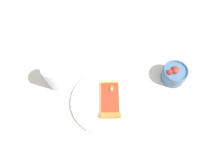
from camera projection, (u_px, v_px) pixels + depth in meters
The scene contains 5 objects.
ground_plane at pixel (116, 98), 0.81m from camera, with size 2.40×2.40×0.00m, color beige.
plate at pixel (105, 100), 0.80m from camera, with size 0.27×0.27×0.01m, color white.
pizza_slice_main at pixel (111, 102), 0.79m from camera, with size 0.17×0.12×0.02m.
salad_bowl at pixel (174, 74), 0.82m from camera, with size 0.10×0.10×0.08m.
soda_glass at pixel (55, 77), 0.79m from camera, with size 0.07×0.07×0.13m.
Camera 1 is at (0.27, -0.10, 0.76)m, focal length 32.24 mm.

